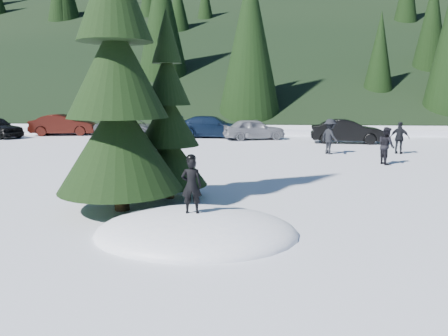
# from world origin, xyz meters

# --- Properties ---
(ground) EXTENTS (200.00, 200.00, 0.00)m
(ground) POSITION_xyz_m (0.00, 0.00, 0.00)
(ground) COLOR white
(ground) RESTS_ON ground
(snow_mound) EXTENTS (4.48, 3.52, 0.96)m
(snow_mound) POSITION_xyz_m (0.00, 0.00, 0.00)
(snow_mound) COLOR white
(snow_mound) RESTS_ON ground
(forest_hillside) EXTENTS (200.00, 60.00, 25.00)m
(forest_hillside) POSITION_xyz_m (0.00, 54.00, 12.50)
(forest_hillside) COLOR black
(forest_hillside) RESTS_ON ground
(spruce_tall) EXTENTS (3.20, 3.20, 8.60)m
(spruce_tall) POSITION_xyz_m (-2.20, 1.80, 3.32)
(spruce_tall) COLOR black
(spruce_tall) RESTS_ON ground
(spruce_short) EXTENTS (2.20, 2.20, 5.37)m
(spruce_short) POSITION_xyz_m (-1.20, 3.20, 2.10)
(spruce_short) COLOR black
(spruce_short) RESTS_ON ground
(child_skier) EXTENTS (0.46, 0.31, 1.21)m
(child_skier) POSITION_xyz_m (-0.09, -0.04, 1.09)
(child_skier) COLOR black
(child_skier) RESTS_ON snow_mound
(adult_0) EXTENTS (0.76, 0.89, 1.61)m
(adult_0) POSITION_xyz_m (6.90, 9.86, 0.80)
(adult_0) COLOR black
(adult_0) RESTS_ON ground
(adult_1) EXTENTS (1.01, 0.82, 1.60)m
(adult_1) POSITION_xyz_m (8.52, 13.17, 0.80)
(adult_1) COLOR black
(adult_1) RESTS_ON ground
(adult_2) EXTENTS (1.13, 1.31, 1.75)m
(adult_2) POSITION_xyz_m (5.03, 12.89, 0.88)
(adult_2) COLOR black
(adult_2) RESTS_ON ground
(car_1) EXTENTS (4.74, 2.39, 1.49)m
(car_1) POSITION_xyz_m (-12.43, 21.41, 0.75)
(car_1) COLOR #340E09
(car_1) RESTS_ON ground
(car_2) EXTENTS (5.12, 3.14, 1.32)m
(car_2) POSITION_xyz_m (-7.15, 20.13, 0.66)
(car_2) COLOR #4B4E53
(car_2) RESTS_ON ground
(car_3) EXTENTS (5.13, 2.30, 1.46)m
(car_3) POSITION_xyz_m (-1.63, 20.57, 0.73)
(car_3) COLOR black
(car_3) RESTS_ON ground
(car_4) EXTENTS (4.28, 2.63, 1.36)m
(car_4) POSITION_xyz_m (1.25, 19.40, 0.68)
(car_4) COLOR gray
(car_4) RESTS_ON ground
(car_5) EXTENTS (4.46, 1.92, 1.43)m
(car_5) POSITION_xyz_m (6.90, 17.77, 0.71)
(car_5) COLOR black
(car_5) RESTS_ON ground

